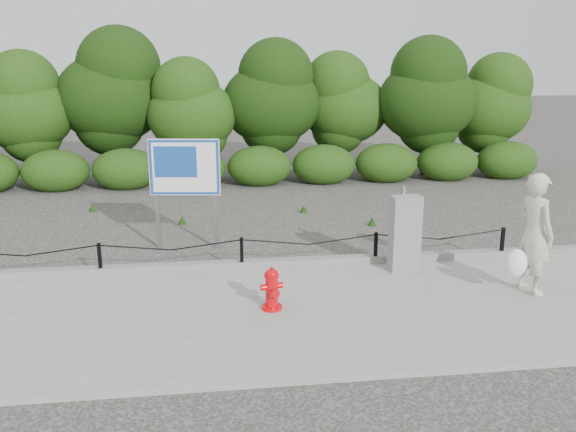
# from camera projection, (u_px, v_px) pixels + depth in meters

# --- Properties ---
(ground) EXTENTS (90.00, 90.00, 0.00)m
(ground) POSITION_uv_depth(u_px,v_px,m) (242.00, 273.00, 11.14)
(ground) COLOR #2D2B28
(ground) RESTS_ON ground
(sidewalk) EXTENTS (14.00, 4.00, 0.08)m
(sidewalk) POSITION_uv_depth(u_px,v_px,m) (250.00, 316.00, 9.22)
(sidewalk) COLOR gray
(sidewalk) RESTS_ON ground
(curb) EXTENTS (14.00, 0.22, 0.14)m
(curb) POSITION_uv_depth(u_px,v_px,m) (242.00, 264.00, 11.15)
(curb) COLOR slate
(curb) RESTS_ON sidewalk
(chain_barrier) EXTENTS (10.06, 0.06, 0.60)m
(chain_barrier) POSITION_uv_depth(u_px,v_px,m) (242.00, 249.00, 11.03)
(chain_barrier) COLOR black
(chain_barrier) RESTS_ON sidewalk
(treeline) EXTENTS (20.35, 3.69, 4.61)m
(treeline) POSITION_uv_depth(u_px,v_px,m) (218.00, 99.00, 19.05)
(treeline) COLOR black
(treeline) RESTS_ON ground
(fire_hydrant) EXTENTS (0.38, 0.39, 0.68)m
(fire_hydrant) POSITION_uv_depth(u_px,v_px,m) (272.00, 289.00, 9.30)
(fire_hydrant) COLOR red
(fire_hydrant) RESTS_ON sidewalk
(pedestrian) EXTENTS (0.85, 0.82, 1.99)m
(pedestrian) POSITION_uv_depth(u_px,v_px,m) (533.00, 235.00, 9.84)
(pedestrian) COLOR beige
(pedestrian) RESTS_ON sidewalk
(utility_cabinet) EXTENTS (0.55, 0.39, 1.52)m
(utility_cabinet) POSITION_uv_depth(u_px,v_px,m) (405.00, 233.00, 10.90)
(utility_cabinet) COLOR gray
(utility_cabinet) RESTS_ON sidewalk
(advertising_sign) EXTENTS (1.41, 0.28, 2.27)m
(advertising_sign) POSITION_uv_depth(u_px,v_px,m) (184.00, 172.00, 12.15)
(advertising_sign) COLOR slate
(advertising_sign) RESTS_ON ground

